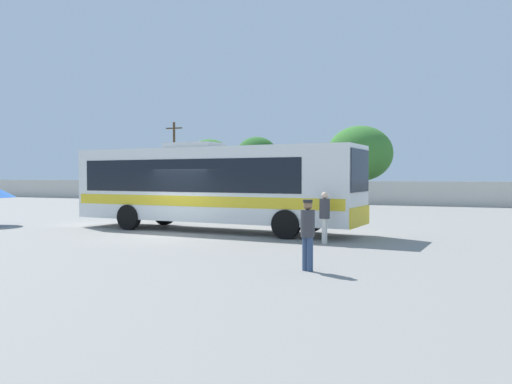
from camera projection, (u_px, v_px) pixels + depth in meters
ground_plane at (269, 216)px, 28.74m from camera, size 300.00×300.00×0.00m
perimeter_wall at (336, 192)px, 41.73m from camera, size 80.00×0.30×1.83m
coach_bus_white_yellow at (210, 184)px, 21.10m from camera, size 12.26×3.15×3.59m
attendant_by_bus_door at (325, 214)px, 17.06m from camera, size 0.37×0.37×1.70m
passenger_waiting_on_apron at (308, 230)px, 12.13m from camera, size 0.45×0.45×1.67m
parked_car_leftmost_maroon at (160, 193)px, 44.48m from camera, size 4.16×2.16×1.43m
parked_car_second_white at (226, 194)px, 41.85m from camera, size 4.28×2.11×1.45m
parked_car_third_white at (296, 195)px, 39.67m from camera, size 4.47×2.16×1.46m
utility_pole_near at (174, 158)px, 52.42m from camera, size 1.80×0.24×7.67m
roadside_tree_left at (209, 159)px, 53.46m from camera, size 4.71×4.71×6.03m
roadside_tree_midleft at (257, 155)px, 47.50m from camera, size 3.76×3.76×5.82m
roadside_tree_midright at (360, 154)px, 45.27m from camera, size 5.70×5.70×6.63m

